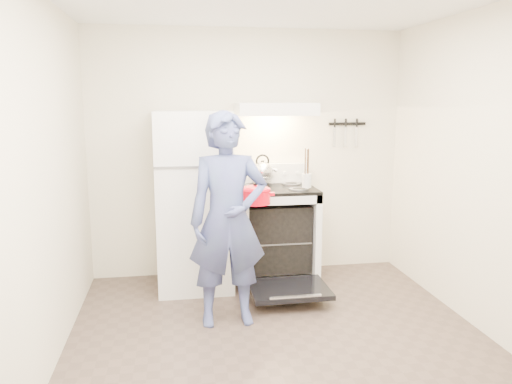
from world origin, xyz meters
TOP-DOWN VIEW (x-y plane):
  - floor at (0.00, 0.00)m, footprint 3.60×3.60m
  - back_wall at (0.00, 1.80)m, footprint 3.20×0.02m
  - refrigerator at (-0.58, 1.45)m, footprint 0.70×0.70m
  - stove_body at (0.23, 1.48)m, footprint 0.76×0.65m
  - cooktop at (0.23, 1.48)m, footprint 0.76×0.65m
  - backsplash at (0.23, 1.76)m, footprint 0.76×0.07m
  - oven_door at (0.23, 0.88)m, footprint 0.70×0.54m
  - oven_rack at (0.23, 1.48)m, footprint 0.60×0.52m
  - range_hood at (0.23, 1.55)m, footprint 0.76×0.50m
  - knife_strip at (1.05, 1.79)m, footprint 0.40×0.02m
  - pizza_stone at (0.27, 1.42)m, footprint 0.33×0.33m
  - tea_kettle at (0.12, 1.64)m, footprint 0.25×0.21m
  - utensil_jar at (0.48, 1.27)m, footprint 0.11×0.11m
  - person at (-0.34, 0.58)m, footprint 0.64×0.44m
  - dutch_oven at (-0.06, 0.98)m, footprint 0.34×0.27m

SIDE VIEW (x-z plane):
  - floor at x=0.00m, z-range 0.00..0.00m
  - oven_door at x=0.23m, z-range 0.10..0.15m
  - oven_rack at x=0.23m, z-range 0.43..0.45m
  - pizza_stone at x=0.27m, z-range 0.45..0.46m
  - stove_body at x=0.23m, z-range 0.00..0.92m
  - refrigerator at x=-0.58m, z-range 0.00..1.70m
  - person at x=-0.34m, z-range 0.00..1.72m
  - cooktop at x=0.23m, z-range 0.92..0.95m
  - dutch_oven at x=-0.06m, z-range 0.85..1.08m
  - utensil_jar at x=0.48m, z-range 0.98..1.11m
  - backsplash at x=0.23m, z-range 0.95..1.15m
  - tea_kettle at x=0.12m, z-range 0.95..1.26m
  - back_wall at x=0.00m, z-range 0.00..2.50m
  - knife_strip at x=1.05m, z-range 1.54..1.56m
  - range_hood at x=0.23m, z-range 1.65..1.77m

